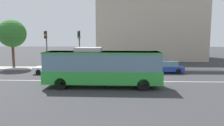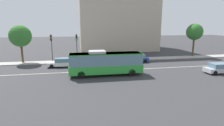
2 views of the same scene
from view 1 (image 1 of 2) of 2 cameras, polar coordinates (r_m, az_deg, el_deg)
name	(u,v)px [view 1 (image 1 of 2)]	position (r m, az deg, el deg)	size (l,w,h in m)	color
ground_plane	(138,81)	(20.70, 7.27, -5.04)	(160.00, 160.00, 0.00)	#333335
sidewalk_kerb	(134,69)	(28.33, 5.93, -1.63)	(80.00, 2.62, 0.14)	#9E9B93
lane_centre_line	(138,81)	(20.70, 7.27, -5.02)	(76.00, 0.16, 0.01)	silver
transit_bus	(102,67)	(17.94, -2.65, -0.97)	(10.03, 2.61, 3.46)	green
sedan_white	(54,68)	(25.64, -15.57, -1.27)	(4.56, 1.97, 1.46)	white
sedan_blue	(165,67)	(26.26, 14.32, -1.04)	(4.53, 1.87, 1.46)	#1E3899
traffic_light_near_corner	(46,43)	(28.59, -17.63, 5.20)	(0.32, 0.62, 5.20)	#47474C
traffic_light_mid_block	(79,43)	(27.44, -9.00, 5.37)	(0.33, 0.62, 5.20)	#47474C
street_tree_kerbside_centre	(12,34)	(32.48, -25.78, 7.30)	(3.85, 3.85, 6.81)	#4C3823
office_block_background	(147,10)	(46.15, 9.63, 14.24)	(20.13, 16.77, 20.40)	#B7A893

